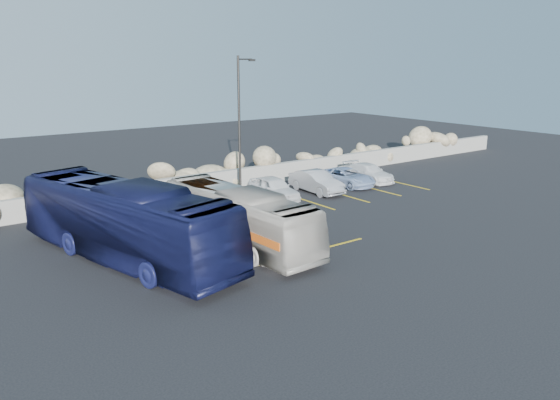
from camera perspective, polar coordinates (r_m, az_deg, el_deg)
ground at (r=22.69m, az=3.38°, el=-5.59°), size 90.00×90.00×0.00m
seawall at (r=32.30m, az=-10.29°, el=1.38°), size 60.00×0.40×1.20m
riprap_pile at (r=33.21m, az=-11.26°, el=2.93°), size 54.00×2.80×2.60m
parking_lines at (r=29.61m, az=3.45°, el=-0.78°), size 18.16×9.36×0.01m
lamppost at (r=30.73m, az=-4.20°, el=7.92°), size 1.14×0.18×8.00m
vintage_bus at (r=23.29m, az=-4.44°, el=-1.82°), size 2.63×9.17×2.52m
tour_coach at (r=22.36m, az=-15.87°, el=-2.17°), size 5.31×11.67×3.17m
car_a at (r=31.12m, az=-0.66°, el=1.24°), size 1.83×3.97×1.32m
car_b at (r=32.88m, az=3.82°, el=1.91°), size 1.50×4.00×1.31m
car_c at (r=36.39m, az=9.27°, el=2.83°), size 1.79×3.98×1.13m
car_d at (r=34.85m, az=6.94°, el=2.40°), size 2.11×4.15×1.12m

